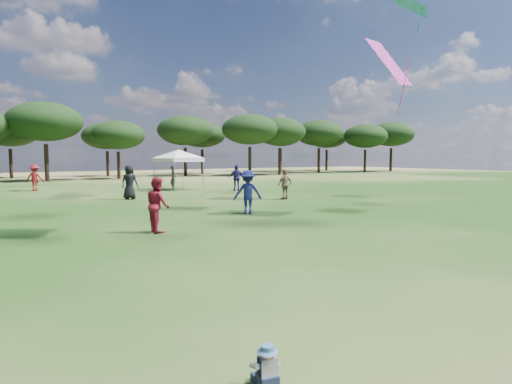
% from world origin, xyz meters
% --- Properties ---
extents(tree_line, '(108.78, 17.63, 7.77)m').
position_xyz_m(tree_line, '(2.39, 47.41, 5.42)').
color(tree_line, black).
rests_on(tree_line, ground).
extents(tent_right, '(5.28, 5.28, 3.17)m').
position_xyz_m(tent_right, '(9.61, 27.44, 2.74)').
color(tent_right, gray).
rests_on(tent_right, ground).
extents(toddler, '(0.34, 0.37, 0.47)m').
position_xyz_m(toddler, '(-0.29, 2.34, 0.21)').
color(toddler, '#161E32').
rests_on(toddler, ground).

